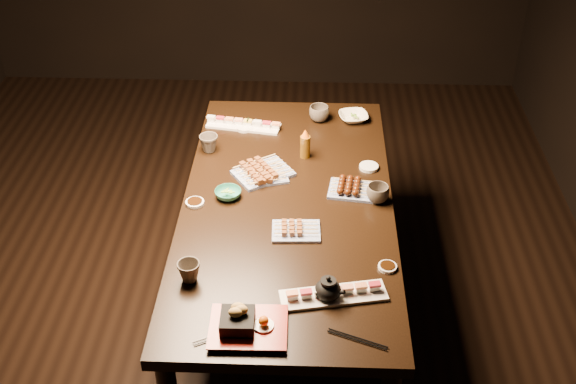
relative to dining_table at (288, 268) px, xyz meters
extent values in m
plane|color=black|center=(-0.35, 0.13, -0.38)|extent=(5.00, 5.00, 0.00)
cube|color=black|center=(0.00, 0.00, 0.00)|extent=(0.91, 1.81, 0.75)
imported|color=#2A8068|center=(-0.26, 0.03, 0.39)|extent=(0.13, 0.13, 0.04)
imported|color=#FDEFCF|center=(0.31, 0.72, 0.39)|extent=(0.17, 0.17, 0.04)
imported|color=#4D443B|center=(-0.35, -0.50, 0.42)|extent=(0.09, 0.09, 0.08)
imported|color=#4D443B|center=(0.38, 0.03, 0.41)|extent=(0.13, 0.13, 0.08)
imported|color=#4D443B|center=(-0.39, 0.40, 0.42)|extent=(0.12, 0.12, 0.08)
imported|color=#4D443B|center=(0.13, 0.71, 0.41)|extent=(0.12, 0.12, 0.08)
cylinder|color=#623C0D|center=(0.07, 0.37, 0.45)|extent=(0.05, 0.05, 0.15)
cylinder|color=white|center=(-0.40, -0.03, 0.38)|extent=(0.10, 0.10, 0.01)
cylinder|color=white|center=(0.36, 0.28, 0.38)|extent=(0.09, 0.09, 0.02)
cylinder|color=white|center=(0.40, -0.41, 0.38)|extent=(0.08, 0.08, 0.01)
cylinder|color=white|center=(-0.24, 0.61, 0.38)|extent=(0.10, 0.10, 0.02)
camera|label=1|loc=(0.10, -2.49, 2.20)|focal=45.00mm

